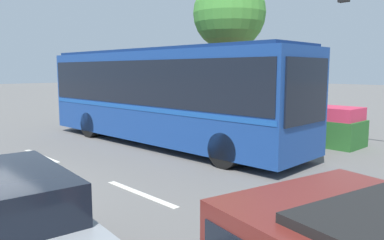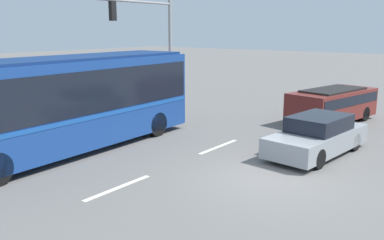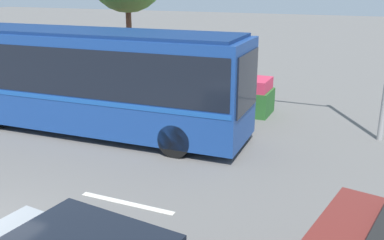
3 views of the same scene
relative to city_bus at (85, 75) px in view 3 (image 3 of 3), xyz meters
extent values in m
cube|color=navy|center=(-0.01, 0.00, -0.16)|extent=(11.13, 2.90, 3.05)
cube|color=black|center=(-0.01, 0.00, 0.33)|extent=(10.91, 2.93, 1.46)
cube|color=#194C9E|center=(-0.01, 0.00, -0.52)|extent=(11.02, 2.93, 0.14)
cube|color=black|center=(5.53, 0.19, 0.21)|extent=(0.13, 2.14, 1.71)
cube|color=navy|center=(-0.01, 0.00, 1.42)|extent=(10.69, 2.69, 0.10)
cylinder|color=black|center=(3.71, 1.24, -1.43)|extent=(1.01, 0.33, 1.00)
cylinder|color=black|center=(3.78, -0.98, -1.43)|extent=(1.01, 0.33, 1.00)
cylinder|color=black|center=(-3.25, 1.00, -1.43)|extent=(1.01, 0.33, 1.00)
cube|color=#286028|center=(0.81, 4.15, -1.46)|extent=(9.05, 1.42, 0.94)
cube|color=#CC3351|center=(0.81, 4.15, -0.77)|extent=(8.87, 1.35, 0.45)
cylinder|color=brown|center=(-1.36, 5.10, 0.11)|extent=(0.24, 0.24, 4.07)
cube|color=silver|center=(3.97, -3.95, -1.92)|extent=(2.40, 0.16, 0.01)
camera|label=1|loc=(10.49, -8.62, 0.75)|focal=35.36mm
camera|label=2|loc=(-8.47, -12.31, 2.40)|focal=38.61mm
camera|label=3|loc=(8.83, -11.38, 2.86)|focal=40.01mm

